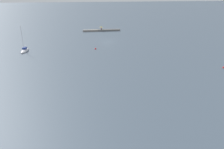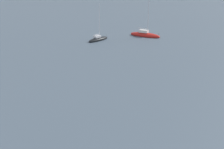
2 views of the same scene
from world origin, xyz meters
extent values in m
ellipsoid|color=red|center=(32.00, 34.38, 0.28)|extent=(5.74, 8.06, 1.36)
cube|color=silver|center=(32.19, 34.73, 1.27)|extent=(2.25, 2.60, 0.62)
cylinder|color=silver|center=(31.70, 33.82, 5.31)|extent=(0.14, 0.14, 8.69)
cylinder|color=silver|center=(32.36, 35.05, 1.98)|extent=(1.40, 2.50, 0.10)
sphere|color=black|center=(30.28, 31.16, 1.02)|extent=(0.18, 0.18, 0.18)
ellipsoid|color=black|center=(28.09, 46.12, 0.22)|extent=(5.62, 5.44, 1.04)
cube|color=silver|center=(27.87, 46.32, 0.98)|extent=(1.95, 1.93, 0.48)
cylinder|color=silver|center=(28.44, 45.78, 4.71)|extent=(0.10, 0.10, 7.95)
cylinder|color=silver|center=(27.67, 46.51, 1.52)|extent=(1.60, 1.52, 0.08)
sphere|color=black|center=(30.12, 44.20, 0.78)|extent=(0.14, 0.14, 0.14)
camera|label=1|loc=(10.22, 72.27, 16.69)|focal=34.78mm
camera|label=2|loc=(-39.88, 43.35, 17.89)|focal=46.49mm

